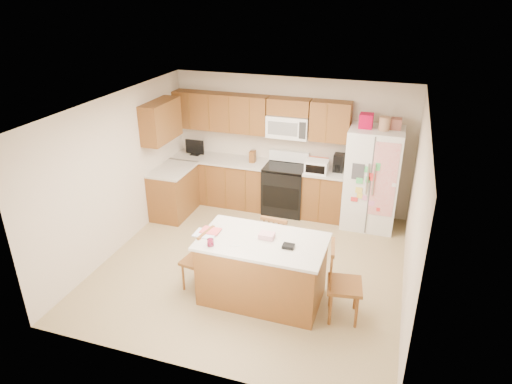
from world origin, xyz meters
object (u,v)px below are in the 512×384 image
(refrigerator, at_px, (372,177))
(windsor_chair_back, at_px, (277,245))
(island, at_px, (262,269))
(windsor_chair_left, at_px, (199,260))
(stove, at_px, (285,188))
(windsor_chair_right, at_px, (342,284))

(refrigerator, xyz_separation_m, windsor_chair_back, (-1.17, -1.95, -0.46))
(island, relative_size, windsor_chair_left, 1.87)
(stove, xyz_separation_m, windsor_chair_left, (-0.54, -2.73, -0.02))
(refrigerator, distance_m, windsor_chair_back, 2.32)
(windsor_chair_back, bearing_deg, windsor_chair_right, -34.44)
(windsor_chair_right, bearing_deg, refrigerator, 88.00)
(windsor_chair_back, distance_m, windsor_chair_right, 1.30)
(windsor_chair_back, bearing_deg, island, -91.70)
(stove, relative_size, windsor_chair_left, 1.19)
(stove, relative_size, refrigerator, 0.55)
(stove, bearing_deg, windsor_chair_back, -78.69)
(stove, relative_size, windsor_chair_right, 1.06)
(refrigerator, bearing_deg, windsor_chair_right, -92.00)
(stove, bearing_deg, windsor_chair_right, -61.78)
(island, xyz_separation_m, windsor_chair_right, (1.09, -0.06, 0.04))
(windsor_chair_left, height_order, windsor_chair_back, windsor_chair_back)
(windsor_chair_left, xyz_separation_m, windsor_chair_back, (0.94, 0.72, 0.01))
(windsor_chair_right, bearing_deg, windsor_chair_back, 145.56)
(refrigerator, height_order, windsor_chair_right, refrigerator)
(island, height_order, windsor_chair_right, windsor_chair_right)
(refrigerator, relative_size, windsor_chair_left, 2.15)
(island, relative_size, windsor_chair_back, 1.81)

